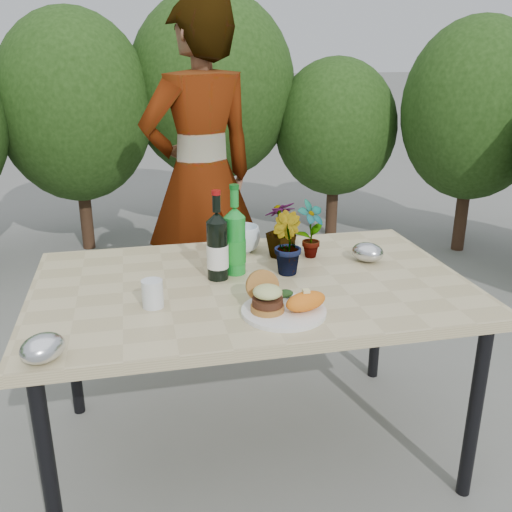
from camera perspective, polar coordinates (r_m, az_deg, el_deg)
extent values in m
plane|color=slate|center=(2.51, -0.41, -18.60)|extent=(80.00, 80.00, 0.00)
cube|color=#C6B484|center=(2.13, -0.46, -3.07)|extent=(1.60, 1.00, 0.04)
cylinder|color=black|center=(1.95, -20.03, -19.72)|extent=(0.05, 0.05, 0.71)
cylinder|color=black|center=(2.23, 21.03, -14.36)|extent=(0.05, 0.05, 0.71)
cylinder|color=black|center=(2.65, -17.97, -8.23)|extent=(0.05, 0.05, 0.71)
cylinder|color=black|center=(2.87, 12.04, -5.50)|extent=(0.05, 0.05, 0.71)
cylinder|color=#382316|center=(4.93, -16.54, 3.12)|extent=(0.10, 0.10, 0.42)
ellipsoid|color=#2D521B|center=(4.76, -17.68, 14.04)|extent=(1.19, 1.19, 1.46)
cylinder|color=#382316|center=(5.14, -4.14, 5.05)|extent=(0.10, 0.10, 0.50)
ellipsoid|color=#2D521B|center=(4.98, -4.45, 16.53)|extent=(1.39, 1.39, 1.55)
cylinder|color=#382316|center=(5.12, 7.56, 4.15)|extent=(0.10, 0.10, 0.38)
ellipsoid|color=#2D521B|center=(4.97, 7.96, 12.65)|extent=(1.03, 1.03, 1.14)
cylinder|color=#382316|center=(4.98, 19.74, 3.05)|extent=(0.10, 0.10, 0.44)
ellipsoid|color=#2D521B|center=(4.81, 21.02, 13.48)|extent=(1.11, 1.11, 1.38)
cylinder|color=white|center=(1.88, 2.79, -5.55)|extent=(0.28, 0.28, 0.01)
cylinder|color=#B7722D|center=(1.86, 1.15, -5.22)|extent=(0.11, 0.11, 0.02)
cylinder|color=#472314|center=(1.85, 1.16, -4.59)|extent=(0.10, 0.10, 0.02)
ellipsoid|color=beige|center=(1.83, 1.17, -3.61)|extent=(0.10, 0.10, 0.04)
cylinder|color=#B7722D|center=(1.90, 0.64, -3.03)|extent=(0.11, 0.06, 0.11)
ellipsoid|color=orange|center=(1.86, 5.00, -4.53)|extent=(0.17, 0.12, 0.06)
ellipsoid|color=olive|center=(1.95, 2.11, -3.92)|extent=(0.04, 0.04, 0.02)
ellipsoid|color=#193814|center=(1.96, 2.93, -3.76)|extent=(0.06, 0.04, 0.03)
cylinder|color=black|center=(2.12, -3.87, 0.56)|extent=(0.08, 0.08, 0.22)
cylinder|color=white|center=(2.13, -3.86, 0.00)|extent=(0.08, 0.08, 0.09)
cone|color=black|center=(2.09, -3.95, 3.94)|extent=(0.08, 0.08, 0.04)
cylinder|color=black|center=(2.07, -3.99, 5.28)|extent=(0.03, 0.03, 0.06)
cylinder|color=maroon|center=(2.06, -4.01, 6.35)|extent=(0.03, 0.03, 0.02)
cylinder|color=#198C2A|center=(2.17, -2.12, 1.08)|extent=(0.08, 0.08, 0.22)
cylinder|color=#198C26|center=(2.18, -2.11, 0.52)|extent=(0.08, 0.08, 0.09)
cone|color=#198C2A|center=(2.13, -2.16, 4.43)|extent=(0.08, 0.08, 0.04)
cylinder|color=#198C2A|center=(2.12, -2.18, 5.82)|extent=(0.03, 0.03, 0.07)
cylinder|color=#0C5919|center=(2.11, -2.20, 6.93)|extent=(0.04, 0.04, 0.02)
cylinder|color=silver|center=(1.94, -10.30, -3.73)|extent=(0.07, 0.07, 0.09)
imported|color=#27541D|center=(2.35, 5.50, 2.66)|extent=(0.15, 0.13, 0.24)
imported|color=#1C511B|center=(2.18, 3.03, 1.26)|extent=(0.14, 0.16, 0.24)
imported|color=#255B1F|center=(2.36, 2.51, 2.71)|extent=(0.17, 0.17, 0.24)
imported|color=white|center=(2.42, -1.30, 1.71)|extent=(0.19, 0.19, 0.11)
ellipsoid|color=silver|center=(1.70, -20.55, -8.61)|extent=(0.17, 0.17, 0.08)
ellipsoid|color=silver|center=(2.36, 11.09, 0.37)|extent=(0.17, 0.17, 0.08)
imported|color=#916048|center=(3.11, -5.50, 7.81)|extent=(0.78, 0.64, 1.83)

